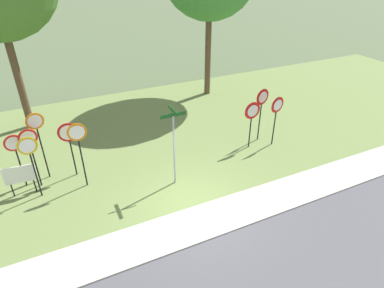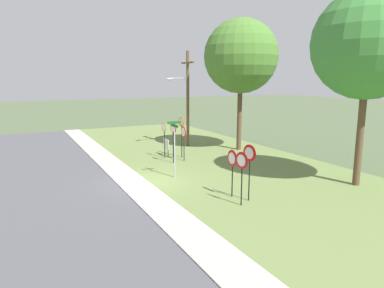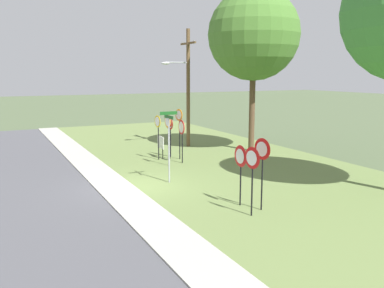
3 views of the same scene
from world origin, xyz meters
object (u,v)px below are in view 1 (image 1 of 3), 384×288
object	(u,v)px
stop_sign_near_right	(69,138)
yield_sign_near_left	(277,110)
street_name_post	(174,141)
stop_sign_near_left	(16,150)
stop_sign_center_tall	(30,155)
yield_sign_far_left	(262,102)
yield_sign_near_right	(252,114)
stop_sign_far_left	(38,133)
stop_sign_far_right	(79,142)
stop_sign_far_center	(30,146)
notice_board	(20,176)

from	to	relation	value
stop_sign_near_right	yield_sign_near_left	size ratio (longest dim) A/B	0.99
yield_sign_near_left	street_name_post	distance (m)	5.37
stop_sign_near_left	stop_sign_center_tall	xyz separation A→B (m)	(0.50, -0.95, 0.20)
yield_sign_near_left	yield_sign_far_left	size ratio (longest dim) A/B	0.92
yield_sign_near_right	yield_sign_far_left	distance (m)	0.92
stop_sign_far_left	stop_sign_far_right	bearing A→B (deg)	-54.31
stop_sign_far_center	yield_sign_near_left	world-z (taller)	stop_sign_far_center
yield_sign_near_right	notice_board	xyz separation A→B (m)	(-9.56, 0.72, -0.84)
notice_board	street_name_post	bearing A→B (deg)	-13.62
stop_sign_far_left	stop_sign_near_left	bearing A→B (deg)	-177.82
stop_sign_near_right	yield_sign_near_left	world-z (taller)	yield_sign_near_left
yield_sign_far_left	yield_sign_near_left	bearing A→B (deg)	-72.11
stop_sign_near_left	yield_sign_near_right	xyz separation A→B (m)	(9.51, -1.29, 0.07)
stop_sign_far_left	stop_sign_center_tall	world-z (taller)	stop_sign_far_left
stop_sign_near_right	notice_board	xyz separation A→B (m)	(-1.94, -0.45, -0.89)
yield_sign_far_left	street_name_post	size ratio (longest dim) A/B	0.82
stop_sign_near_right	stop_sign_far_left	world-z (taller)	stop_sign_far_left
street_name_post	notice_board	world-z (taller)	street_name_post
stop_sign_near_right	stop_sign_center_tall	world-z (taller)	stop_sign_center_tall
yield_sign_far_left	stop_sign_near_right	bearing A→B (deg)	164.55
stop_sign_near_left	yield_sign_far_left	bearing A→B (deg)	-13.46
stop_sign_near_right	stop_sign_far_center	bearing A→B (deg)	-171.58
stop_sign_near_left	yield_sign_far_left	world-z (taller)	yield_sign_far_left
stop_sign_far_center	stop_sign_center_tall	bearing A→B (deg)	-102.67
stop_sign_far_center	stop_sign_far_left	bearing A→B (deg)	44.44
stop_sign_far_center	yield_sign_near_left	size ratio (longest dim) A/B	1.04
stop_sign_far_right	yield_sign_near_left	bearing A→B (deg)	-3.97
stop_sign_near_right	stop_sign_far_right	distance (m)	0.97
stop_sign_far_left	yield_sign_near_left	world-z (taller)	stop_sign_far_left
stop_sign_near_left	notice_board	xyz separation A→B (m)	(-0.05, -0.58, -0.77)
stop_sign_far_left	stop_sign_far_center	distance (m)	0.63
yield_sign_near_right	stop_sign_far_center	bearing A→B (deg)	173.38
yield_sign_near_left	stop_sign_far_left	bearing A→B (deg)	161.61
stop_sign_center_tall	stop_sign_far_right	bearing A→B (deg)	-8.63
yield_sign_near_right	street_name_post	world-z (taller)	street_name_post
stop_sign_near_right	stop_sign_far_right	xyz separation A→B (m)	(0.26, -0.91, 0.24)
stop_sign_far_right	yield_sign_near_left	size ratio (longest dim) A/B	1.13
stop_sign_near_left	stop_sign_near_right	size ratio (longest dim) A/B	0.95
street_name_post	notice_board	bearing A→B (deg)	162.13
stop_sign_far_center	notice_board	size ratio (longest dim) A/B	1.99
stop_sign_center_tall	street_name_post	xyz separation A→B (m)	(4.83, -1.38, 0.07)
stop_sign_near_left	yield_sign_near_left	size ratio (longest dim) A/B	0.93
stop_sign_near_left	street_name_post	distance (m)	5.82
yield_sign_near_left	yield_sign_near_right	world-z (taller)	yield_sign_near_left
stop_sign_far_center	yield_sign_near_right	xyz separation A→B (m)	(8.98, -1.02, -0.11)
stop_sign_near_left	stop_sign_near_right	bearing A→B (deg)	-12.21
stop_sign_far_left	street_name_post	world-z (taller)	street_name_post
stop_sign_far_right	stop_sign_center_tall	bearing A→B (deg)	176.76
yield_sign_near_left	notice_board	xyz separation A→B (m)	(-10.69, 0.98, -0.95)
stop_sign_center_tall	yield_sign_near_right	distance (m)	9.02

